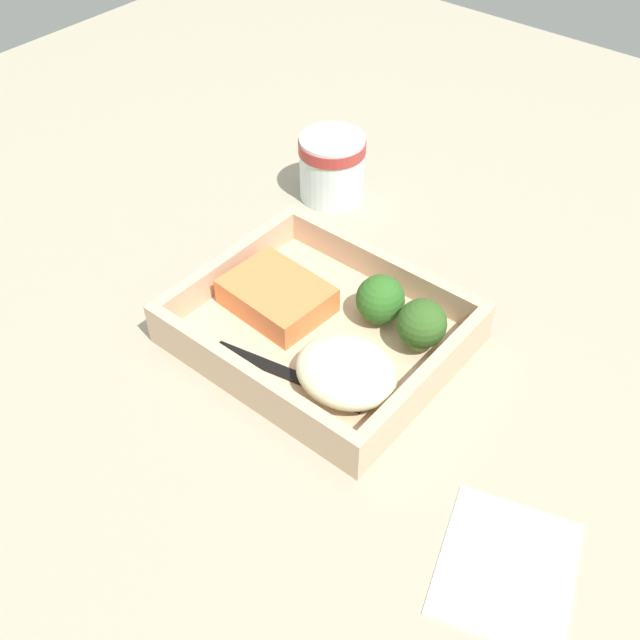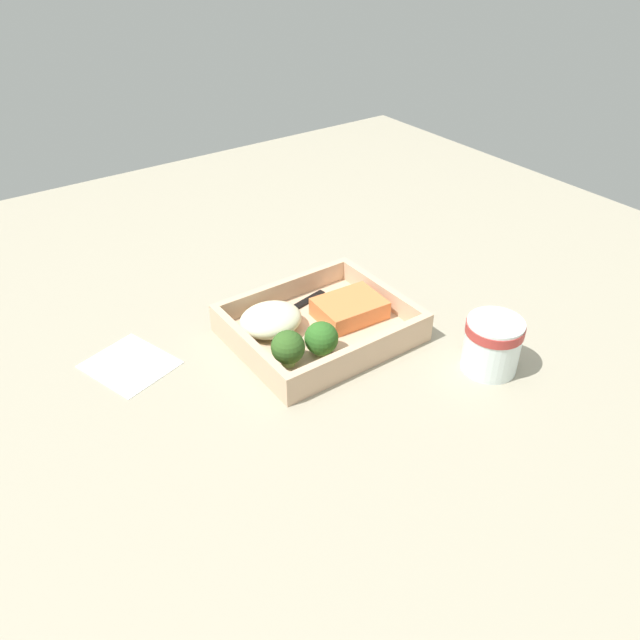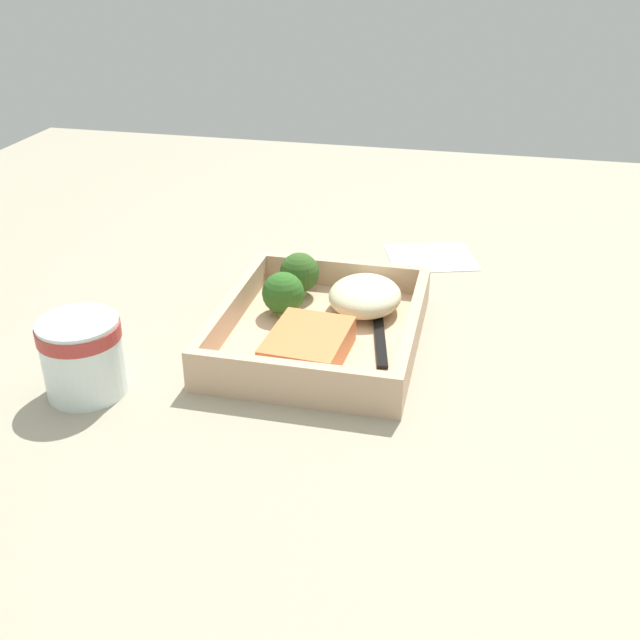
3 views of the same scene
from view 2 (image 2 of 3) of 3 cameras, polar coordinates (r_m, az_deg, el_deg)
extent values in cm
cube|color=#9D957F|center=(94.01, 0.00, -1.86)|extent=(160.00, 160.00, 2.00)
cube|color=#CFAA89|center=(93.07, 0.00, -1.06)|extent=(25.38, 21.17, 1.20)
cube|color=#CFAA89|center=(98.76, -3.36, 2.75)|extent=(25.38, 1.20, 3.30)
cube|color=#CFAA89|center=(85.40, 3.89, -3.01)|extent=(25.38, 1.20, 3.30)
cube|color=#CFAA89|center=(98.14, 5.77, 2.39)|extent=(1.20, 18.77, 3.30)
cube|color=#CFAA89|center=(86.65, -6.53, -2.55)|extent=(1.20, 18.77, 3.30)
cube|color=orange|center=(94.46, 2.84, 0.97)|extent=(10.41, 8.22, 2.84)
ellipsoid|color=beige|center=(91.58, -4.53, 0.04)|extent=(9.44, 8.24, 3.74)
cylinder|color=#7DA459|center=(87.47, 0.12, -2.71)|extent=(1.81, 1.81, 1.28)
sphere|color=#2E6522|center=(86.31, 0.12, -1.68)|extent=(4.77, 4.77, 4.77)
cylinder|color=#81A85A|center=(85.51, -2.90, -3.62)|extent=(1.78, 1.78, 1.63)
sphere|color=#325A20|center=(84.22, -2.95, -2.50)|extent=(4.69, 4.69, 4.69)
cube|color=black|center=(97.30, -2.02, 1.25)|extent=(12.37, 3.57, 0.44)
cube|color=black|center=(92.88, -5.45, -0.71)|extent=(3.77, 2.84, 0.44)
cylinder|color=white|center=(88.02, 15.45, -2.23)|extent=(7.64, 7.64, 7.80)
cylinder|color=#B23833|center=(86.43, 15.73, -0.74)|extent=(7.86, 7.86, 1.40)
cube|color=white|center=(91.59, -16.99, -3.89)|extent=(12.83, 13.92, 0.24)
camera|label=1|loc=(1.02, -33.41, 28.30)|focal=42.00mm
camera|label=3|loc=(1.38, 22.46, 26.46)|focal=42.00mm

